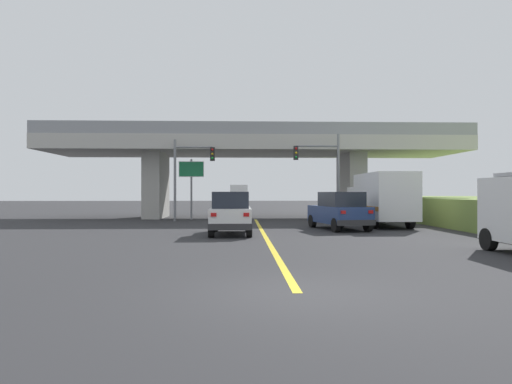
% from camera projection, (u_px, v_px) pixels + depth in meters
% --- Properties ---
extents(ground, '(160.00, 160.00, 0.00)m').
position_uv_depth(ground, '(254.00, 218.00, 36.79)').
color(ground, '#2B2B2D').
extents(overpass_bridge, '(32.21, 8.11, 7.09)m').
position_uv_depth(overpass_bridge, '(254.00, 154.00, 36.80)').
color(overpass_bridge, '#B7B5AD').
rests_on(overpass_bridge, ground).
extents(lane_divider_stripe, '(0.20, 25.06, 0.01)m').
position_uv_depth(lane_divider_stripe, '(264.00, 235.00, 21.49)').
color(lane_divider_stripe, yellow).
rests_on(lane_divider_stripe, ground).
extents(suv_lead, '(1.93, 4.26, 2.02)m').
position_uv_depth(suv_lead, '(231.00, 213.00, 21.74)').
color(suv_lead, silver).
rests_on(suv_lead, ground).
extents(suv_crossing, '(2.80, 4.85, 2.02)m').
position_uv_depth(suv_crossing, '(339.00, 211.00, 24.63)').
color(suv_crossing, navy).
rests_on(suv_crossing, ground).
extents(box_truck, '(2.33, 7.33, 3.11)m').
position_uv_depth(box_truck, '(381.00, 199.00, 27.36)').
color(box_truck, silver).
rests_on(box_truck, ground).
extents(traffic_signal_nearside, '(3.22, 0.36, 6.07)m').
position_uv_depth(traffic_signal_nearside, '(324.00, 167.00, 31.88)').
color(traffic_signal_nearside, slate).
rests_on(traffic_signal_nearside, ground).
extents(traffic_signal_farside, '(2.86, 0.36, 5.70)m').
position_uv_depth(traffic_signal_farside, '(188.00, 169.00, 32.11)').
color(traffic_signal_farside, slate).
rests_on(traffic_signal_farside, ground).
extents(highway_sign, '(1.83, 0.17, 4.44)m').
position_uv_depth(highway_sign, '(191.00, 175.00, 33.60)').
color(highway_sign, slate).
rests_on(highway_sign, ground).
extents(semi_truck_distant, '(2.33, 7.27, 3.05)m').
position_uv_depth(semi_truck_distant, '(239.00, 196.00, 64.23)').
color(semi_truck_distant, navy).
rests_on(semi_truck_distant, ground).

